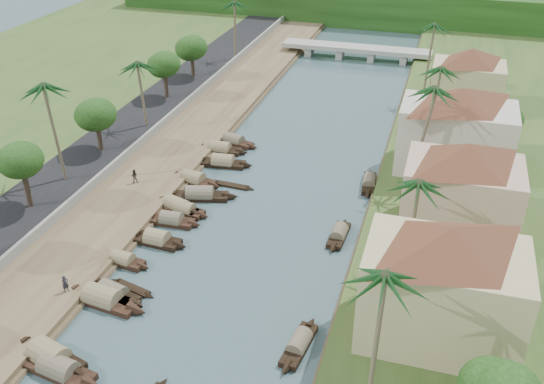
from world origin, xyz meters
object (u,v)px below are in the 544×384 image
(building_near, at_px, (444,283))
(sampan_1, at_px, (49,357))
(sampan_0, at_px, (59,370))
(person_near, at_px, (65,284))
(bridge, at_px, (356,50))

(building_near, distance_m, sampan_1, 30.98)
(sampan_0, bearing_deg, sampan_1, 156.30)
(sampan_0, xyz_separation_m, person_near, (-4.39, 7.95, 1.23))
(bridge, bearing_deg, building_near, -75.61)
(sampan_1, xyz_separation_m, person_near, (-2.91, 7.00, 1.22))
(person_near, bearing_deg, sampan_1, -132.07)
(sampan_0, bearing_deg, building_near, 31.57)
(building_near, height_order, sampan_1, building_near)
(bridge, xyz_separation_m, building_near, (18.99, -74.00, 4.66))
(bridge, distance_m, building_near, 76.54)
(sampan_0, height_order, sampan_1, sampan_1)
(bridge, distance_m, sampan_0, 85.63)
(bridge, distance_m, person_near, 78.29)
(sampan_1, height_order, person_near, person_near)
(sampan_0, height_order, person_near, person_near)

